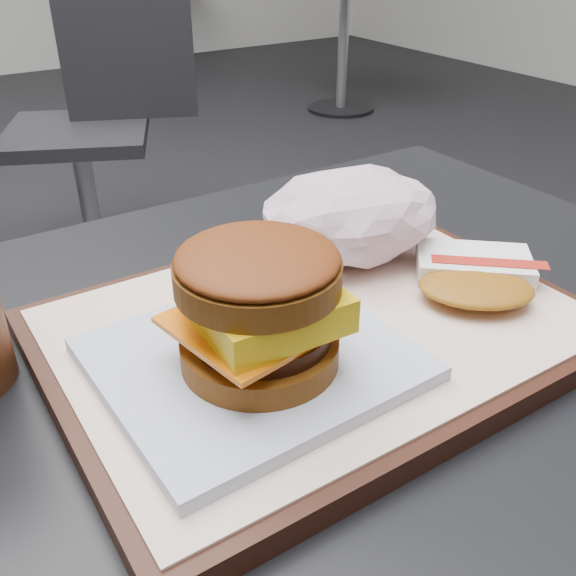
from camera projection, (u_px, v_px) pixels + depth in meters
The scene contains 7 objects.
customer_table at pixel (298, 515), 0.57m from camera, with size 0.80×0.60×0.77m.
serving_tray at pixel (318, 330), 0.47m from camera, with size 0.38×0.28×0.02m.
breakfast_sandwich at pixel (257, 320), 0.40m from camera, with size 0.19×0.18×0.09m.
hash_brown at pixel (475, 275), 0.50m from camera, with size 0.13×0.13×0.02m.
crumpled_wrapper at pixel (352, 215), 0.54m from camera, with size 0.16×0.12×0.07m, color silver, non-canonical shape.
neighbor_chair at pixel (96, 114), 1.97m from camera, with size 0.66×0.56×0.88m.
bg_table_near at pixel (345, 11), 3.64m from camera, with size 0.66×0.66×0.75m.
Camera 1 is at (-0.22, -0.32, 1.05)m, focal length 40.00 mm.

